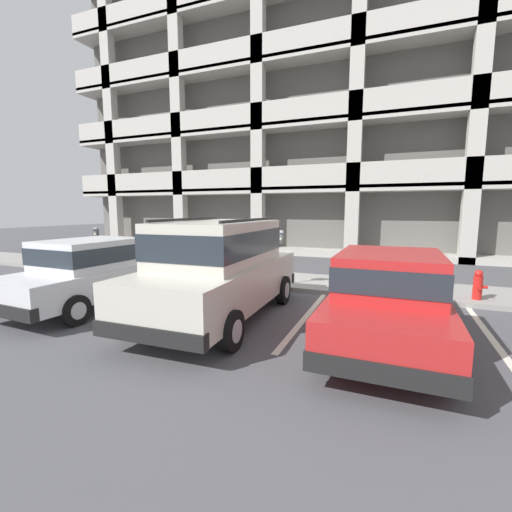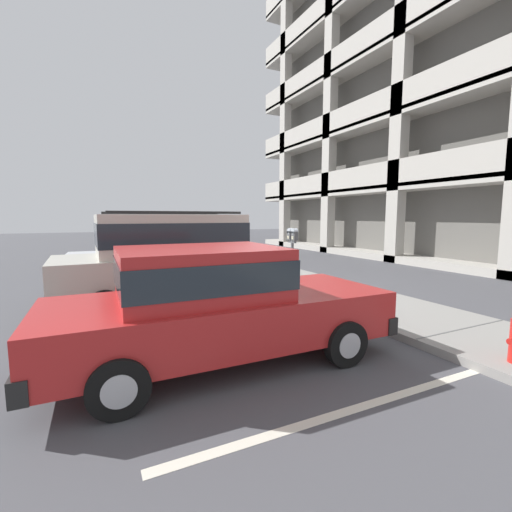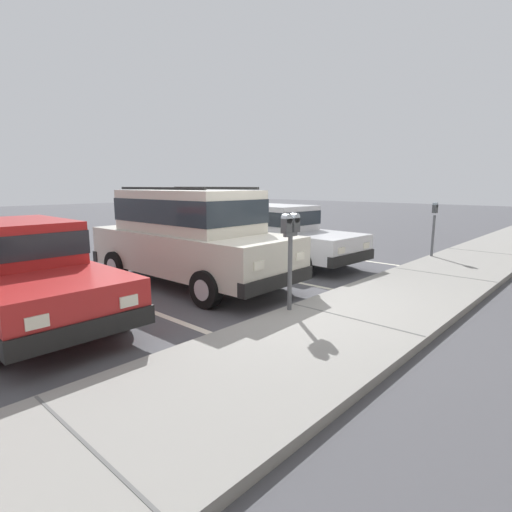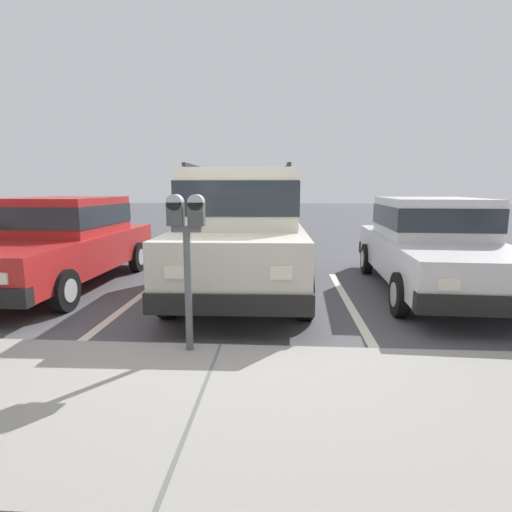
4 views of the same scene
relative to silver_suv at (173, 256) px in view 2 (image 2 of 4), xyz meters
The scene contains 8 objects.
ground_plane 2.73m from the silver_suv, 90.26° to the left, with size 80.00×80.00×0.10m.
sidewalk 3.92m from the silver_suv, 90.17° to the left, with size 40.00×2.20×0.12m.
parking_stall_lines 2.23m from the silver_suv, 33.83° to the left, with size 13.15×4.80×0.01m.
silver_suv is the anchor object (origin of this frame).
red_sedan 3.13m from the silver_suv, behind, with size 1.98×4.55×1.54m.
dark_hatchback 3.20m from the silver_suv, ahead, with size 1.89×4.50×1.54m.
parking_meter_near 2.85m from the silver_suv, 84.44° to the left, with size 0.35×0.12×1.53m.
parking_meter_far 6.83m from the silver_suv, 155.92° to the left, with size 0.15×0.12×1.49m.
Camera 2 is at (7.38, -4.05, 1.93)m, focal length 24.00 mm.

